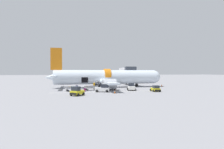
% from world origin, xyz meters
% --- Properties ---
extents(ground_plane, '(500.00, 500.00, 0.00)m').
position_xyz_m(ground_plane, '(0.00, 0.00, 0.00)').
color(ground_plane, gray).
extents(apron_marking_line, '(24.99, 0.54, 0.01)m').
position_xyz_m(apron_marking_line, '(0.77, -8.33, 0.00)').
color(apron_marking_line, silver).
rests_on(apron_marking_line, ground_plane).
extents(jet_bridge_stub, '(3.26, 9.44, 5.89)m').
position_xyz_m(jet_bridge_stub, '(10.06, 8.05, 4.34)').
color(jet_bridge_stub, '#4C4C51').
rests_on(jet_bridge_stub, ground_plane).
extents(airplane, '(32.24, 27.89, 10.52)m').
position_xyz_m(airplane, '(1.90, 2.35, 2.76)').
color(airplane, silver).
rests_on(airplane, ground_plane).
extents(baggage_tug_lead, '(2.68, 2.78, 1.64)m').
position_xyz_m(baggage_tug_lead, '(-6.25, -13.28, 0.69)').
color(baggage_tug_lead, yellow).
rests_on(baggage_tug_lead, ground_plane).
extents(baggage_tug_mid, '(2.06, 2.80, 1.34)m').
position_xyz_m(baggage_tug_mid, '(10.58, -10.21, 0.58)').
color(baggage_tug_mid, yellow).
rests_on(baggage_tug_mid, ground_plane).
extents(baggage_tug_rear, '(3.42, 2.30, 1.66)m').
position_xyz_m(baggage_tug_rear, '(-0.71, -8.61, 0.70)').
color(baggage_tug_rear, white).
rests_on(baggage_tug_rear, ground_plane).
extents(baggage_tug_spare, '(2.55, 3.57, 1.66)m').
position_xyz_m(baggage_tug_spare, '(6.38, -6.33, 0.72)').
color(baggage_tug_spare, silver).
rests_on(baggage_tug_spare, ground_plane).
extents(baggage_cart_loading, '(3.94, 2.13, 1.07)m').
position_xyz_m(baggage_cart_loading, '(-2.76, -4.60, 0.52)').
color(baggage_cart_loading, '#999BA0').
rests_on(baggage_cart_loading, ground_plane).
extents(baggage_cart_queued, '(4.02, 2.29, 1.22)m').
position_xyz_m(baggage_cart_queued, '(-6.88, -5.35, 0.58)').
color(baggage_cart_queued, '#999BA0').
rests_on(baggage_cart_queued, ground_plane).
extents(ground_crew_loader_a, '(0.58, 0.58, 1.81)m').
position_xyz_m(ground_crew_loader_a, '(-1.81, -2.21, 0.95)').
color(ground_crew_loader_a, black).
rests_on(ground_crew_loader_a, ground_plane).
extents(ground_crew_loader_b, '(0.50, 0.51, 1.57)m').
position_xyz_m(ground_crew_loader_b, '(0.65, -2.28, 0.83)').
color(ground_crew_loader_b, '#2D2D33').
rests_on(ground_crew_loader_b, ground_plane).
extents(ground_crew_driver, '(0.49, 0.49, 1.55)m').
position_xyz_m(ground_crew_driver, '(-0.24, -5.85, 0.81)').
color(ground_crew_driver, '#1E2338').
rests_on(ground_crew_driver, ground_plane).
extents(suitcase_on_tarmac_upright, '(0.45, 0.35, 0.81)m').
position_xyz_m(suitcase_on_tarmac_upright, '(-4.45, -7.05, 0.35)').
color(suitcase_on_tarmac_upright, '#721951').
rests_on(suitcase_on_tarmac_upright, ground_plane).
extents(safety_cone_nose, '(0.61, 0.61, 0.65)m').
position_xyz_m(safety_cone_nose, '(18.62, 1.75, 0.30)').
color(safety_cone_nose, black).
rests_on(safety_cone_nose, ground_plane).
extents(safety_cone_engine_left, '(0.49, 0.49, 0.60)m').
position_xyz_m(safety_cone_engine_left, '(1.16, -11.48, 0.28)').
color(safety_cone_engine_left, black).
rests_on(safety_cone_engine_left, ground_plane).
extents(safety_cone_wingtip, '(0.60, 0.60, 0.79)m').
position_xyz_m(safety_cone_wingtip, '(2.67, -5.51, 0.37)').
color(safety_cone_wingtip, black).
rests_on(safety_cone_wingtip, ground_plane).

